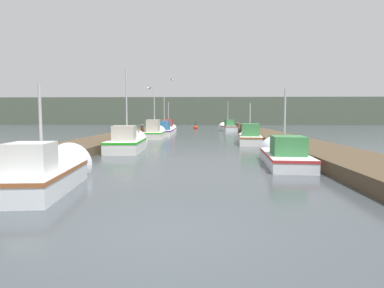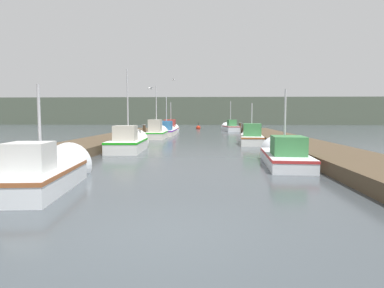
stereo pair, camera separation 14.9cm
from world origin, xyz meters
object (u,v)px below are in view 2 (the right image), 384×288
fishing_boat_7 (230,127)px  channel_buoy (198,128)px  fishing_boat_2 (129,143)px  fishing_boat_6 (171,129)px  mooring_piling_0 (243,128)px  mooring_piling_3 (240,127)px  fishing_boat_5 (167,131)px  mooring_piling_1 (144,132)px  fishing_boat_3 (251,137)px  fishing_boat_4 (157,133)px  mooring_piling_2 (166,126)px  fishing_boat_1 (283,154)px  seagull_1 (150,88)px  seagull_lead (174,80)px  fishing_boat_0 (46,172)px

fishing_boat_7 → channel_buoy: fishing_boat_7 is taller
fishing_boat_2 → fishing_boat_6: bearing=87.0°
mooring_piling_0 → mooring_piling_3: bearing=88.6°
fishing_boat_5 → mooring_piling_1: size_ratio=5.26×
fishing_boat_2 → fishing_boat_3: fishing_boat_2 is taller
fishing_boat_2 → fishing_boat_7: size_ratio=0.78×
fishing_boat_4 → channel_buoy: size_ratio=4.39×
mooring_piling_2 → mooring_piling_3: bearing=-8.1°
fishing_boat_2 → mooring_piling_3: size_ratio=4.75×
fishing_boat_1 → seagull_1: bearing=140.9°
mooring_piling_0 → mooring_piling_3: 5.27m
seagull_lead → seagull_1: (-0.27, -11.25, -1.66)m
fishing_boat_0 → fishing_boat_7: bearing=72.2°
mooring_piling_0 → mooring_piling_2: (-9.45, 6.64, 0.04)m
fishing_boat_0 → channel_buoy: fishing_boat_0 is taller
fishing_boat_0 → fishing_boat_3: 17.01m
fishing_boat_3 → seagull_1: seagull_1 is taller
mooring_piling_2 → seagull_lead: seagull_lead is taller
mooring_piling_3 → seagull_1: seagull_1 is taller
mooring_piling_0 → mooring_piling_1: mooring_piling_1 is taller
fishing_boat_7 → mooring_piling_2: bearing=168.9°
fishing_boat_0 → fishing_boat_4: fishing_boat_4 is taller
fishing_boat_0 → mooring_piling_2: size_ratio=4.29×
fishing_boat_4 → channel_buoy: (3.04, 19.88, -0.31)m
fishing_boat_6 → mooring_piling_1: 10.94m
fishing_boat_4 → mooring_piling_2: fishing_boat_4 is taller
seagull_lead → fishing_boat_5: bearing=19.6°
fishing_boat_0 → seagull_1: bearing=78.6°
fishing_boat_0 → fishing_boat_2: (0.09, 9.74, 0.05)m
fishing_boat_0 → fishing_boat_2: size_ratio=0.96×
fishing_boat_6 → channel_buoy: bearing=73.8°
fishing_boat_2 → mooring_piling_0: 20.78m
mooring_piling_0 → seagull_lead: size_ratio=1.90×
fishing_boat_4 → fishing_boat_6: (0.19, 9.85, -0.05)m
channel_buoy → fishing_boat_5: bearing=-100.6°
fishing_boat_4 → seagull_1: size_ratio=9.63×
fishing_boat_6 → channel_buoy: 10.43m
fishing_boat_3 → fishing_boat_0: bearing=-111.4°
fishing_boat_5 → mooring_piling_2: fishing_boat_5 is taller
mooring_piling_3 → mooring_piling_1: bearing=-122.2°
mooring_piling_0 → channel_buoy: mooring_piling_0 is taller
fishing_boat_3 → mooring_piling_0: size_ratio=5.64×
fishing_boat_0 → mooring_piling_1: bearing=86.6°
fishing_boat_3 → fishing_boat_1: bearing=-84.6°
fishing_boat_1 → mooring_piling_1: (-8.49, 14.17, 0.24)m
fishing_boat_2 → mooring_piling_3: fishing_boat_2 is taller
fishing_boat_1 → seagull_lead: size_ratio=10.25×
fishing_boat_0 → mooring_piling_2: 35.42m
channel_buoy → fishing_boat_0: bearing=-94.5°
fishing_boat_6 → channel_buoy: size_ratio=5.30×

